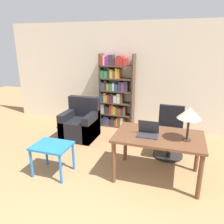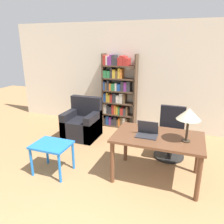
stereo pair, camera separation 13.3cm
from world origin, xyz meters
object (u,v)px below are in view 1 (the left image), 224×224
(laptop, at_px, (148,132))
(side_table_blue, at_px, (52,150))
(table_lamp, at_px, (190,114))
(office_chair, at_px, (169,134))
(desk, at_px, (158,141))
(bookshelf, at_px, (115,93))
(armchair, at_px, (80,125))

(laptop, height_order, side_table_blue, laptop)
(table_lamp, xyz_separation_m, office_chair, (-0.29, 0.92, -0.76))
(desk, bearing_deg, laptop, -164.71)
(office_chair, distance_m, bookshelf, 1.98)
(office_chair, height_order, bookshelf, bookshelf)
(desk, bearing_deg, table_lamp, -7.02)
(side_table_blue, bearing_deg, table_lamp, 10.63)
(side_table_blue, bearing_deg, bookshelf, 82.31)
(armchair, relative_size, bookshelf, 0.49)
(desk, bearing_deg, bookshelf, 124.08)
(desk, xyz_separation_m, side_table_blue, (-1.72, -0.45, -0.20))
(laptop, height_order, bookshelf, bookshelf)
(laptop, distance_m, side_table_blue, 1.64)
(desk, xyz_separation_m, bookshelf, (-1.38, 2.04, 0.26))
(bookshelf, bearing_deg, office_chair, -37.72)
(desk, height_order, table_lamp, table_lamp)
(armchair, bearing_deg, side_table_blue, -81.84)
(office_chair, height_order, armchair, office_chair)
(office_chair, relative_size, bookshelf, 0.52)
(desk, bearing_deg, side_table_blue, -165.19)
(office_chair, distance_m, side_table_blue, 2.28)
(side_table_blue, xyz_separation_m, bookshelf, (0.34, 2.50, 0.46))
(desk, relative_size, office_chair, 1.41)
(armchair, bearing_deg, laptop, -32.69)
(table_lamp, distance_m, side_table_blue, 2.30)
(side_table_blue, bearing_deg, armchair, 98.16)
(desk, distance_m, office_chair, 0.91)
(table_lamp, bearing_deg, office_chair, 107.50)
(side_table_blue, distance_m, armchair, 1.57)
(laptop, bearing_deg, office_chair, 71.53)
(table_lamp, distance_m, bookshelf, 2.78)
(laptop, bearing_deg, armchair, 147.31)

